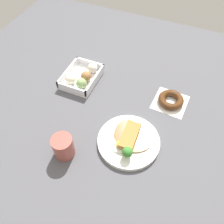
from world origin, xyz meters
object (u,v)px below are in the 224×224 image
Objects in this scene: curry_plate at (129,141)px; coffee_mug at (63,147)px; donut_box at (82,77)px; chocolate_ring_donut at (171,100)px.

coffee_mug reaches higher than curry_plate.
donut_box is (0.22, 0.31, 0.01)m from curry_plate.
curry_plate is 2.59× the size of coffee_mug.
curry_plate is 0.38m from donut_box.
chocolate_ring_donut is 0.49m from coffee_mug.
curry_plate is at bearing -125.83° from donut_box.
curry_plate is at bearing 159.77° from chocolate_ring_donut.
chocolate_ring_donut is at bearing -20.23° from curry_plate.
curry_plate is 0.27m from chocolate_ring_donut.
coffee_mug is (-0.35, -0.11, 0.02)m from donut_box.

